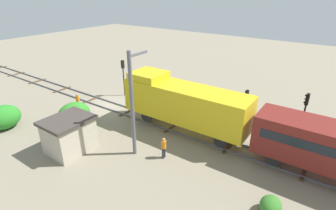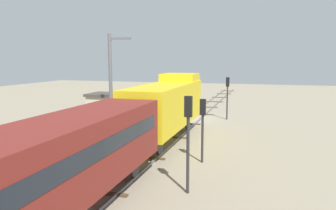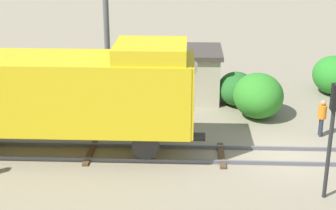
# 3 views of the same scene
# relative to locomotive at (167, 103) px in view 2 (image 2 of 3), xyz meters

# --- Properties ---
(ground_plane) EXTENTS (98.84, 98.84, 0.00)m
(ground_plane) POSITION_rel_locomotive_xyz_m (0.00, -9.31, -2.77)
(ground_plane) COLOR gray
(railway_track) EXTENTS (2.40, 65.89, 0.16)m
(railway_track) POSITION_rel_locomotive_xyz_m (0.00, -9.31, -2.70)
(railway_track) COLOR #595960
(railway_track) RESTS_ON ground
(locomotive) EXTENTS (2.90, 11.60, 4.60)m
(locomotive) POSITION_rel_locomotive_xyz_m (0.00, 0.00, 0.00)
(locomotive) COLOR gold
(locomotive) RESTS_ON railway_track
(passenger_car_leading) EXTENTS (2.84, 14.00, 3.66)m
(passenger_car_leading) POSITION_rel_locomotive_xyz_m (0.00, 13.34, -0.25)
(passenger_car_leading) COLOR maroon
(passenger_car_leading) RESTS_ON railway_track
(traffic_signal_near) EXTENTS (0.32, 0.34, 4.18)m
(traffic_signal_near) POSITION_rel_locomotive_xyz_m (-3.20, -10.01, 0.13)
(traffic_signal_near) COLOR #262628
(traffic_signal_near) RESTS_ON ground
(traffic_signal_mid) EXTENTS (0.32, 0.34, 3.69)m
(traffic_signal_mid) POSITION_rel_locomotive_xyz_m (-3.40, 4.22, -0.19)
(traffic_signal_mid) COLOR #262628
(traffic_signal_mid) RESTS_ON ground
(traffic_signal_far) EXTENTS (0.32, 0.34, 4.35)m
(traffic_signal_far) POSITION_rel_locomotive_xyz_m (-3.60, 8.73, 0.25)
(traffic_signal_far) COLOR #262628
(traffic_signal_far) RESTS_ON ground
(worker_near_track) EXTENTS (0.38, 0.38, 1.70)m
(worker_near_track) POSITION_rel_locomotive_xyz_m (2.40, -11.16, -1.78)
(worker_near_track) COLOR #262B38
(worker_near_track) RESTS_ON ground
(worker_by_signal) EXTENTS (0.38, 0.38, 1.70)m
(worker_by_signal) POSITION_rel_locomotive_xyz_m (4.20, 1.00, -1.78)
(worker_by_signal) COLOR #262B38
(worker_by_signal) RESTS_ON ground
(catenary_mast) EXTENTS (1.94, 0.28, 7.90)m
(catenary_mast) POSITION_rel_locomotive_xyz_m (4.94, -1.14, 1.42)
(catenary_mast) COLOR #595960
(catenary_mast) RESTS_ON ground
(relay_hut) EXTENTS (3.50, 2.90, 2.74)m
(relay_hut) POSITION_rel_locomotive_xyz_m (7.50, -5.46, -1.38)
(relay_hut) COLOR #B2A893
(relay_hut) RESTS_ON ground
(bush_near) EXTENTS (3.01, 2.47, 2.19)m
(bush_near) POSITION_rel_locomotive_xyz_m (4.76, -8.59, -1.68)
(bush_near) COLOR #2F8226
(bush_near) RESTS_ON ground
(bush_mid) EXTENTS (2.40, 1.97, 1.75)m
(bush_mid) POSITION_rel_locomotive_xyz_m (6.53, -7.67, -1.90)
(bush_mid) COLOR #246126
(bush_mid) RESTS_ON ground
(bush_far) EXTENTS (2.93, 2.39, 2.13)m
(bush_far) POSITION_rel_locomotive_xyz_m (8.69, -13.32, -1.71)
(bush_far) COLOR #298126
(bush_far) RESTS_ON ground
(bush_back) EXTENTS (1.43, 1.17, 1.04)m
(bush_back) POSITION_rel_locomotive_xyz_m (5.02, 8.94, -2.25)
(bush_back) COLOR #357326
(bush_back) RESTS_ON ground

